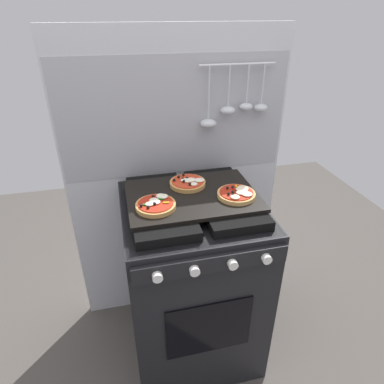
{
  "coord_description": "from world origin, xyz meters",
  "views": [
    {
      "loc": [
        -0.28,
        -1.17,
        1.59
      ],
      "look_at": [
        0.0,
        0.0,
        0.93
      ],
      "focal_mm": 30.83,
      "sensor_mm": 36.0,
      "label": 1
    }
  ],
  "objects_px": {
    "pizza_left": "(156,205)",
    "pizza_right": "(237,194)",
    "stove": "(192,277)",
    "pizza_center": "(187,183)",
    "baking_tray": "(192,196)"
  },
  "relations": [
    {
      "from": "pizza_left",
      "to": "pizza_right",
      "type": "distance_m",
      "value": 0.34
    },
    {
      "from": "stove",
      "to": "pizza_right",
      "type": "bearing_deg",
      "value": -19.56
    },
    {
      "from": "stove",
      "to": "pizza_left",
      "type": "bearing_deg",
      "value": -157.12
    },
    {
      "from": "stove",
      "to": "pizza_right",
      "type": "distance_m",
      "value": 0.52
    },
    {
      "from": "stove",
      "to": "pizza_left",
      "type": "xyz_separation_m",
      "value": [
        -0.16,
        -0.07,
        0.48
      ]
    },
    {
      "from": "pizza_center",
      "to": "baking_tray",
      "type": "bearing_deg",
      "value": -89.13
    },
    {
      "from": "pizza_left",
      "to": "pizza_center",
      "type": "bearing_deg",
      "value": 43.29
    },
    {
      "from": "baking_tray",
      "to": "pizza_left",
      "type": "bearing_deg",
      "value": -156.64
    },
    {
      "from": "pizza_right",
      "to": "pizza_center",
      "type": "relative_size",
      "value": 1.0
    },
    {
      "from": "stove",
      "to": "baking_tray",
      "type": "relative_size",
      "value": 1.67
    },
    {
      "from": "stove",
      "to": "baking_tray",
      "type": "height_order",
      "value": "baking_tray"
    },
    {
      "from": "pizza_left",
      "to": "pizza_center",
      "type": "height_order",
      "value": "same"
    },
    {
      "from": "baking_tray",
      "to": "pizza_center",
      "type": "height_order",
      "value": "pizza_center"
    },
    {
      "from": "pizza_right",
      "to": "pizza_center",
      "type": "height_order",
      "value": "same"
    },
    {
      "from": "stove",
      "to": "pizza_center",
      "type": "bearing_deg",
      "value": 90.85
    }
  ]
}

